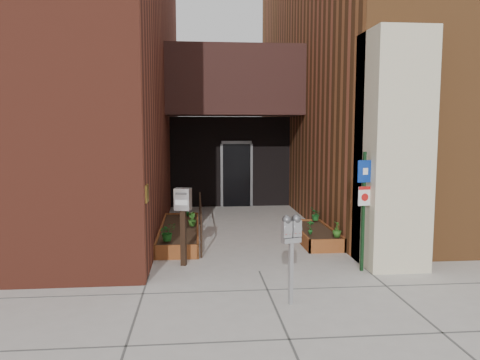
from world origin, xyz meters
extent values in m
plane|color=#9E9991|center=(0.00, 0.00, 0.00)|extent=(80.00, 80.00, 0.00)
cube|color=maroon|center=(-6.00, 6.70, 5.00)|extent=(8.00, 14.60, 10.00)
cube|color=brown|center=(6.00, 7.15, 5.00)|extent=(8.00, 13.70, 10.00)
cube|color=beige|center=(2.55, 0.20, 2.20)|extent=(1.10, 1.20, 4.40)
cube|color=black|center=(0.00, 6.00, 4.00)|extent=(4.20, 2.00, 2.00)
cube|color=black|center=(0.00, 7.40, 1.50)|extent=(4.00, 0.30, 3.00)
cube|color=black|center=(0.20, 7.22, 1.05)|extent=(0.90, 0.06, 2.10)
cube|color=#B79338|center=(-1.99, -0.20, 1.50)|extent=(0.04, 0.30, 0.30)
cube|color=maroon|center=(-1.55, 0.92, 0.15)|extent=(0.90, 0.04, 0.30)
cube|color=maroon|center=(-1.55, 4.48, 0.15)|extent=(0.90, 0.04, 0.30)
cube|color=maroon|center=(-1.98, 2.70, 0.15)|extent=(0.04, 3.60, 0.30)
cube|color=maroon|center=(-1.12, 2.70, 0.15)|extent=(0.04, 3.60, 0.30)
cube|color=black|center=(-1.55, 2.70, 0.13)|extent=(0.82, 3.52, 0.26)
cube|color=maroon|center=(1.60, 1.12, 0.15)|extent=(0.80, 0.04, 0.30)
cube|color=maroon|center=(1.60, 3.28, 0.15)|extent=(0.80, 0.04, 0.30)
cube|color=maroon|center=(1.22, 2.20, 0.15)|extent=(0.04, 2.20, 0.30)
cube|color=maroon|center=(1.98, 2.20, 0.15)|extent=(0.04, 2.20, 0.30)
cube|color=black|center=(1.60, 2.20, 0.13)|extent=(0.72, 2.12, 0.26)
cylinder|color=black|center=(-1.05, 1.00, 0.45)|extent=(0.04, 0.04, 0.90)
cylinder|color=black|center=(-1.05, 4.30, 0.45)|extent=(0.04, 0.04, 0.90)
cylinder|color=black|center=(-1.05, 2.65, 0.88)|extent=(0.04, 3.30, 0.04)
cube|color=#9F9FA1|center=(0.25, -1.64, 0.47)|extent=(0.07, 0.07, 0.94)
cube|color=#9F9FA1|center=(0.25, -1.64, 0.98)|extent=(0.30, 0.20, 0.08)
cube|color=#9F9FA1|center=(0.18, -1.66, 1.15)|extent=(0.16, 0.13, 0.24)
sphere|color=#59595B|center=(0.18, -1.66, 1.29)|extent=(0.14, 0.14, 0.14)
cube|color=white|center=(0.19, -1.71, 1.17)|extent=(0.08, 0.03, 0.05)
cube|color=#B21414|center=(0.19, -1.71, 1.09)|extent=(0.08, 0.03, 0.03)
cube|color=#9F9FA1|center=(0.33, -1.61, 1.15)|extent=(0.16, 0.13, 0.24)
sphere|color=#59595B|center=(0.33, -1.61, 1.29)|extent=(0.14, 0.14, 0.14)
cube|color=white|center=(0.34, -1.66, 1.17)|extent=(0.08, 0.03, 0.05)
cube|color=#B21414|center=(0.34, -1.66, 1.09)|extent=(0.08, 0.03, 0.03)
cube|color=#123218|center=(1.88, -0.14, 1.10)|extent=(0.06, 0.06, 2.20)
cube|color=navy|center=(1.89, -0.16, 1.85)|extent=(0.30, 0.08, 0.40)
cube|color=white|center=(1.89, -0.17, 1.85)|extent=(0.10, 0.03, 0.12)
cube|color=white|center=(1.89, -0.16, 1.40)|extent=(0.25, 0.07, 0.35)
cube|color=#B21414|center=(1.89, -0.17, 1.54)|extent=(0.25, 0.06, 0.06)
cylinder|color=#B21414|center=(1.89, -0.18, 1.38)|extent=(0.14, 0.04, 0.14)
cube|color=black|center=(-1.39, 0.52, 0.54)|extent=(0.12, 0.12, 1.09)
cube|color=silver|center=(-1.39, 0.52, 1.28)|extent=(0.34, 0.29, 0.42)
cube|color=#59595B|center=(-1.42, 0.41, 1.40)|extent=(0.21, 0.07, 0.04)
cube|color=white|center=(-1.42, 0.41, 1.24)|extent=(0.23, 0.07, 0.10)
imported|color=#1C631E|center=(-1.74, 1.27, 0.49)|extent=(0.45, 0.45, 0.38)
imported|color=#214F16|center=(-1.25, 2.73, 0.46)|extent=(0.25, 0.25, 0.32)
imported|color=#255217|center=(-1.25, 2.74, 0.47)|extent=(0.27, 0.27, 0.35)
imported|color=#17501C|center=(-1.40, 4.00, 0.50)|extent=(0.26, 0.26, 0.41)
imported|color=#2C621C|center=(1.85, 1.30, 0.47)|extent=(0.20, 0.20, 0.34)
imported|color=#1B6020|center=(1.35, 1.60, 0.46)|extent=(0.21, 0.21, 0.31)
imported|color=#18561E|center=(1.85, 3.10, 0.47)|extent=(0.38, 0.38, 0.33)
camera|label=1|loc=(-1.12, -8.28, 2.62)|focal=35.00mm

